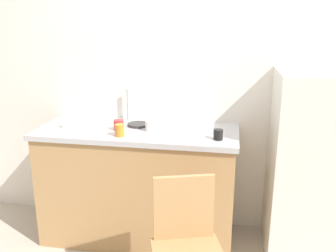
{
  "coord_description": "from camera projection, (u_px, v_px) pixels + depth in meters",
  "views": [
    {
      "loc": [
        0.28,
        -1.97,
        1.75
      ],
      "look_at": [
        -0.18,
        0.6,
        0.99
      ],
      "focal_mm": 38.87,
      "sensor_mm": 36.0,
      "label": 1
    }
  ],
  "objects": [
    {
      "name": "cup_orange",
      "position": [
        120.0,
        130.0,
        2.64
      ],
      "size": [
        0.07,
        0.07,
        0.09
      ],
      "primitive_type": "cylinder",
      "color": "orange",
      "rests_on": "countertop"
    },
    {
      "name": "refrigerator",
      "position": [
        308.0,
        168.0,
        2.67
      ],
      "size": [
        0.54,
        0.6,
        1.41
      ],
      "primitive_type": "cube",
      "color": "silver",
      "rests_on": "ground_plane"
    },
    {
      "name": "dish_tray",
      "position": [
        84.0,
        123.0,
        2.9
      ],
      "size": [
        0.28,
        0.2,
        0.05
      ],
      "primitive_type": "cube",
      "color": "white",
      "rests_on": "countertop"
    },
    {
      "name": "back_wall",
      "position": [
        198.0,
        72.0,
        2.97
      ],
      "size": [
        4.8,
        0.1,
        2.69
      ],
      "primitive_type": "cube",
      "color": "white",
      "rests_on": "ground_plane"
    },
    {
      "name": "cup_red",
      "position": [
        119.0,
        125.0,
        2.79
      ],
      "size": [
        0.08,
        0.08,
        0.08
      ],
      "primitive_type": "cylinder",
      "color": "red",
      "rests_on": "countertop"
    },
    {
      "name": "countertop",
      "position": [
        138.0,
        131.0,
        2.83
      ],
      "size": [
        1.55,
        0.64,
        0.04
      ],
      "primitive_type": "cube",
      "color": "#B7B7BC",
      "rests_on": "cabinet_base"
    },
    {
      "name": "faucet",
      "position": [
        128.0,
        104.0,
        3.05
      ],
      "size": [
        0.02,
        0.02,
        0.27
      ],
      "primitive_type": "cylinder",
      "color": "#B7B7BC",
      "rests_on": "countertop"
    },
    {
      "name": "cup_black",
      "position": [
        218.0,
        135.0,
        2.56
      ],
      "size": [
        0.07,
        0.07,
        0.07
      ],
      "primitive_type": "cylinder",
      "color": "black",
      "rests_on": "countertop"
    },
    {
      "name": "cabinet_base",
      "position": [
        139.0,
        186.0,
        2.96
      ],
      "size": [
        1.51,
        0.6,
        0.9
      ],
      "primitive_type": "cube",
      "color": "tan",
      "rests_on": "ground_plane"
    },
    {
      "name": "chair",
      "position": [
        187.0,
        248.0,
        2.08
      ],
      "size": [
        0.5,
        0.5,
        0.89
      ],
      "rotation": [
        0.0,
        0.0,
        0.31
      ],
      "color": "tan",
      "rests_on": "ground_plane"
    },
    {
      "name": "cup_white",
      "position": [
        150.0,
        126.0,
        2.76
      ],
      "size": [
        0.08,
        0.08,
        0.08
      ],
      "primitive_type": "cylinder",
      "color": "white",
      "rests_on": "countertop"
    },
    {
      "name": "hotplate",
      "position": [
        138.0,
        125.0,
        2.9
      ],
      "size": [
        0.17,
        0.17,
        0.02
      ],
      "primitive_type": "cylinder",
      "color": "#2D2D2D",
      "rests_on": "countertop"
    }
  ]
}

